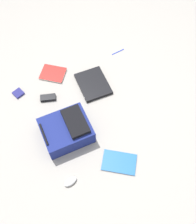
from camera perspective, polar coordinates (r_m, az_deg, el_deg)
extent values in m
plane|color=gray|center=(2.35, -1.20, 0.18)|extent=(4.06, 4.06, 0.00)
cube|color=navy|center=(2.19, -6.88, -4.01)|extent=(0.33, 0.39, 0.16)
cube|color=black|center=(2.11, -4.95, -2.02)|extent=(0.27, 0.16, 0.04)
cylinder|color=black|center=(2.11, -11.66, -4.76)|extent=(0.20, 0.02, 0.02)
cube|color=black|center=(2.50, -1.05, 6.03)|extent=(0.34, 0.27, 0.02)
cube|color=black|center=(2.49, -1.05, 6.25)|extent=(0.34, 0.27, 0.01)
cube|color=silver|center=(2.61, -9.72, 8.17)|extent=(0.28, 0.28, 0.02)
cube|color=red|center=(2.60, -9.76, 8.31)|extent=(0.28, 0.29, 0.00)
cube|color=silver|center=(2.16, 4.60, -10.80)|extent=(0.29, 0.31, 0.01)
cube|color=#1E5999|center=(2.15, 4.61, -10.75)|extent=(0.30, 0.32, 0.00)
ellipsoid|color=silver|center=(2.10, -6.01, -14.73)|extent=(0.08, 0.12, 0.04)
cube|color=black|center=(2.45, -10.76, 3.05)|extent=(0.10, 0.15, 0.03)
cylinder|color=#1933B2|center=(2.77, 4.32, 12.89)|extent=(0.03, 0.14, 0.01)
cube|color=navy|center=(2.55, -16.87, 3.92)|extent=(0.11, 0.11, 0.02)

